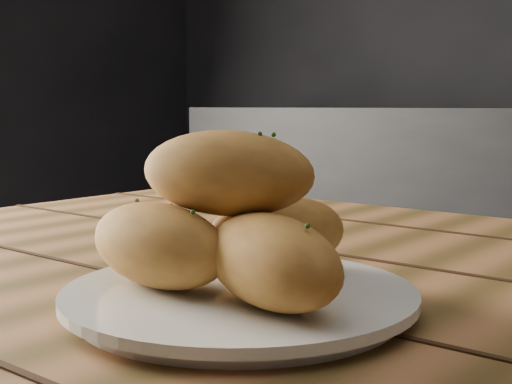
# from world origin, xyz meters

# --- Properties ---
(plate) EXTENTS (0.27, 0.27, 0.02)m
(plate) POSITION_xyz_m (-0.07, 0.09, 0.76)
(plate) COLOR white
(plate) RESTS_ON table
(bread_rolls) EXTENTS (0.26, 0.21, 0.12)m
(bread_rolls) POSITION_xyz_m (-0.08, 0.09, 0.81)
(bread_rolls) COLOR #C18735
(bread_rolls) RESTS_ON plate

